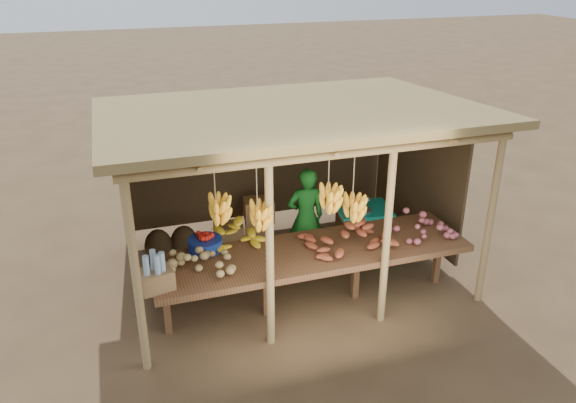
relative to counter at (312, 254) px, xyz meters
name	(u,v)px	position (x,y,z in m)	size (l,w,h in m)	color
ground	(288,269)	(0.00, 0.95, -0.74)	(60.00, 60.00, 0.00)	brown
stall_structure	(284,142)	(-0.07, 0.91, 1.17)	(4.70, 3.50, 2.43)	#A58855
counter	(312,254)	(0.00, 0.00, 0.00)	(3.90, 1.05, 0.80)	brown
potato_heap	(195,259)	(-1.44, -0.09, 0.24)	(0.98, 0.59, 0.37)	tan
sweet_potato_heap	(352,231)	(0.52, -0.02, 0.24)	(1.04, 0.63, 0.36)	#A04729
onion_heap	(420,223)	(1.43, -0.08, 0.24)	(0.85, 0.51, 0.36)	#B25660
banana_pile	(238,231)	(-0.82, 0.46, 0.24)	(0.68, 0.41, 0.35)	yellow
tomato_basin	(205,243)	(-1.24, 0.42, 0.15)	(0.42, 0.42, 0.22)	navy
bottle_box	(155,275)	(-1.90, -0.28, 0.23)	(0.40, 0.35, 0.44)	olive
vendor	(306,217)	(0.30, 1.05, -0.01)	(0.53, 0.35, 1.45)	#17681E
tarp_crate	(363,228)	(1.23, 1.12, -0.36)	(0.87, 0.78, 0.92)	brown
carton_stack	(249,225)	(-0.32, 1.88, -0.43)	(0.98, 0.43, 0.70)	olive
burlap_sacks	(171,242)	(-1.51, 1.82, -0.50)	(0.78, 0.41, 0.55)	#44341F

